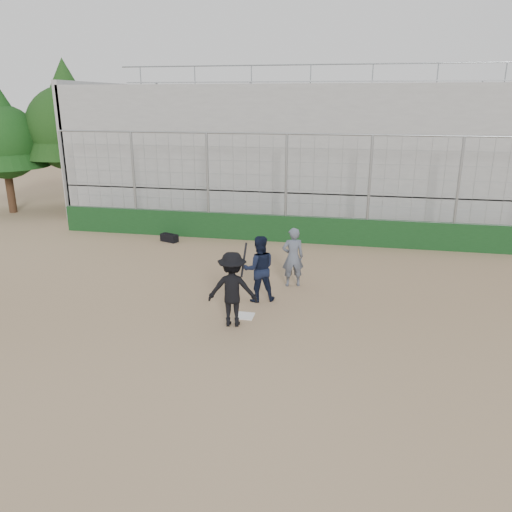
% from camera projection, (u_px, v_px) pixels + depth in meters
% --- Properties ---
extents(ground, '(90.00, 90.00, 0.00)m').
position_uv_depth(ground, '(245.00, 316.00, 12.47)').
color(ground, brown).
rests_on(ground, ground).
extents(home_plate, '(0.44, 0.44, 0.02)m').
position_uv_depth(home_plate, '(245.00, 316.00, 12.47)').
color(home_plate, white).
rests_on(home_plate, ground).
extents(backstop, '(18.10, 0.25, 4.04)m').
position_uv_depth(backstop, '(285.00, 217.00, 18.72)').
color(backstop, black).
rests_on(backstop, ground).
extents(bleachers, '(20.25, 6.70, 6.98)m').
position_uv_depth(bleachers, '(302.00, 151.00, 22.76)').
color(bleachers, gray).
rests_on(bleachers, ground).
extents(tree_left, '(4.48, 4.48, 7.00)m').
position_uv_depth(tree_left, '(68.00, 117.00, 23.50)').
color(tree_left, '#342413').
rests_on(tree_left, ground).
extents(tree_right, '(3.84, 3.84, 6.00)m').
position_uv_depth(tree_right, '(2.00, 132.00, 22.76)').
color(tree_right, '#331F12').
rests_on(tree_right, ground).
extents(batter_at_plate, '(1.25, 0.85, 1.96)m').
position_uv_depth(batter_at_plate, '(232.00, 289.00, 11.75)').
color(batter_at_plate, black).
rests_on(batter_at_plate, ground).
extents(catcher_crouched, '(1.07, 0.97, 1.21)m').
position_uv_depth(catcher_crouched, '(259.00, 280.00, 13.24)').
color(catcher_crouched, black).
rests_on(catcher_crouched, ground).
extents(umpire, '(0.73, 0.59, 1.56)m').
position_uv_depth(umpire, '(293.00, 260.00, 14.29)').
color(umpire, '#4F5664').
rests_on(umpire, ground).
extents(equipment_bag, '(0.75, 0.52, 0.33)m').
position_uv_depth(equipment_bag, '(169.00, 238.00, 18.95)').
color(equipment_bag, black).
rests_on(equipment_bag, ground).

